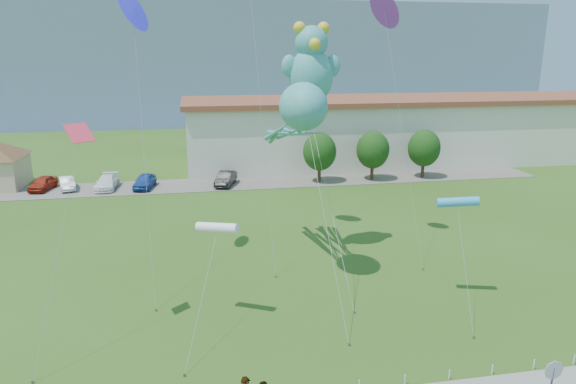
{
  "coord_description": "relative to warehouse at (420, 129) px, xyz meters",
  "views": [
    {
      "loc": [
        -3.21,
        -18.78,
        13.37
      ],
      "look_at": [
        1.74,
        8.0,
        6.11
      ],
      "focal_mm": 32.0,
      "sensor_mm": 36.0,
      "label": 1
    }
  ],
  "objects": [
    {
      "name": "ground",
      "position": [
        -26.0,
        -44.0,
        -4.12
      ],
      "size": [
        160.0,
        160.0,
        0.0
      ],
      "primitive_type": "plane",
      "color": "#325217",
      "rests_on": "ground"
    },
    {
      "name": "parking_strip",
      "position": [
        -26.0,
        -9.0,
        -4.09
      ],
      "size": [
        70.0,
        6.0,
        0.06
      ],
      "primitive_type": "cube",
      "color": "#59544C",
      "rests_on": "ground"
    },
    {
      "name": "hill_ridge",
      "position": [
        -26.0,
        76.0,
        8.38
      ],
      "size": [
        160.0,
        50.0,
        25.0
      ],
      "primitive_type": "cube",
      "color": "slate",
      "rests_on": "ground"
    },
    {
      "name": "warehouse",
      "position": [
        0.0,
        0.0,
        0.0
      ],
      "size": [
        61.0,
        15.0,
        8.2
      ],
      "color": "beige",
      "rests_on": "ground"
    },
    {
      "name": "stop_sign",
      "position": [
        -16.5,
        -48.21,
        -2.26
      ],
      "size": [
        0.8,
        0.07,
        2.5
      ],
      "color": "slate",
      "rests_on": "ground"
    },
    {
      "name": "tree_near",
      "position": [
        -16.0,
        -10.0,
        -0.74
      ],
      "size": [
        3.6,
        3.6,
        5.47
      ],
      "color": "#3F2B19",
      "rests_on": "ground"
    },
    {
      "name": "tree_mid",
      "position": [
        -10.0,
        -10.0,
        -0.74
      ],
      "size": [
        3.6,
        3.6,
        5.47
      ],
      "color": "#3F2B19",
      "rests_on": "ground"
    },
    {
      "name": "tree_far",
      "position": [
        -4.0,
        -10.0,
        -0.74
      ],
      "size": [
        3.6,
        3.6,
        5.47
      ],
      "color": "#3F2B19",
      "rests_on": "ground"
    },
    {
      "name": "parked_car_red",
      "position": [
        -44.62,
        -8.21,
        -3.37
      ],
      "size": [
        2.43,
        4.35,
        1.4
      ],
      "primitive_type": "imported",
      "rotation": [
        0.0,
        0.0,
        -0.2
      ],
      "color": "#A02513",
      "rests_on": "parking_strip"
    },
    {
      "name": "parked_car_silver",
      "position": [
        -42.24,
        -8.41,
        -3.42
      ],
      "size": [
        2.4,
        4.17,
        1.3
      ],
      "primitive_type": "imported",
      "rotation": [
        0.0,
        0.0,
        0.28
      ],
      "color": "silver",
      "rests_on": "parking_strip"
    },
    {
      "name": "parked_car_white",
      "position": [
        -38.26,
        -8.95,
        -3.39
      ],
      "size": [
        2.17,
        4.77,
        1.36
      ],
      "primitive_type": "imported",
      "rotation": [
        0.0,
        0.0,
        -0.06
      ],
      "color": "white",
      "rests_on": "parking_strip"
    },
    {
      "name": "parked_car_blue",
      "position": [
        -34.45,
        -9.35,
        -3.33
      ],
      "size": [
        2.45,
        4.54,
        1.47
      ],
      "primitive_type": "imported",
      "rotation": [
        0.0,
        0.0,
        -0.17
      ],
      "color": "#1B4298",
      "rests_on": "parking_strip"
    },
    {
      "name": "parked_car_black",
      "position": [
        -26.11,
        -9.66,
        -3.34
      ],
      "size": [
        2.76,
        4.63,
        1.44
      ],
      "primitive_type": "imported",
      "rotation": [
        0.0,
        0.0,
        -0.3
      ],
      "color": "black",
      "rests_on": "parking_strip"
    },
    {
      "name": "octopus_kite",
      "position": [
        -23.09,
        -32.84,
        5.6
      ],
      "size": [
        2.72,
        15.22,
        11.96
      ],
      "color": "teal",
      "rests_on": "ground"
    },
    {
      "name": "teddy_bear_kite",
      "position": [
        -21.63,
        -29.94,
        8.41
      ],
      "size": [
        3.85,
        10.3,
        15.43
      ],
      "color": "teal",
      "rests_on": "ground"
    },
    {
      "name": "small_kite_cyan",
      "position": [
        -15.29,
        -38.21,
        1.53
      ],
      "size": [
        1.24,
        5.47,
        6.13
      ],
      "color": "#33A3E8",
      "rests_on": "ground"
    },
    {
      "name": "small_kite_white",
      "position": [
        -28.29,
        -38.13,
        0.84
      ],
      "size": [
        2.12,
        6.08,
        5.44
      ],
      "color": "white",
      "rests_on": "ground"
    },
    {
      "name": "small_kite_pink",
      "position": [
        -34.52,
        -38.79,
        4.81
      ],
      "size": [
        2.79,
        4.66,
        10.42
      ],
      "color": "#F4364F",
      "rests_on": "ground"
    },
    {
      "name": "small_kite_purple",
      "position": [
        -16.43,
        -28.98,
        11.82
      ],
      "size": [
        2.32,
        6.15,
        17.0
      ],
      "color": "#AE35D5",
      "rests_on": "ground"
    },
    {
      "name": "small_kite_blue",
      "position": [
        -32.39,
        -29.75,
        11.55
      ],
      "size": [
        1.8,
        7.93,
        16.72
      ],
      "color": "#2B28E4",
      "rests_on": "ground"
    }
  ]
}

